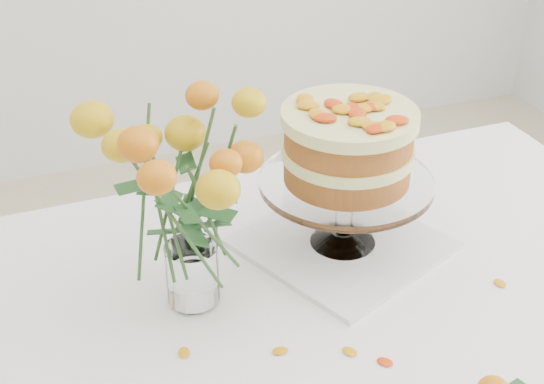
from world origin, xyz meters
The scene contains 9 objects.
table centered at (0.00, 0.00, 0.67)m, with size 1.43×0.93×0.76m.
napkin centered at (0.09, 0.12, 0.76)m, with size 0.32×0.32×0.01m, color silver.
cake_stand centered at (0.09, 0.12, 0.95)m, with size 0.31×0.31×0.28m.
rose_vase centered at (-0.21, 0.07, 1.02)m, with size 0.35×0.35×0.44m.
stray_petal_a centered at (-0.12, -0.10, 0.76)m, with size 0.03×0.02×0.00m, color orange.
stray_petal_b centered at (-0.02, -0.14, 0.76)m, with size 0.03×0.02×0.00m, color orange.
stray_petal_c centered at (0.02, -0.18, 0.76)m, with size 0.03×0.02×0.00m, color orange.
stray_petal_d centered at (-0.26, -0.05, 0.76)m, with size 0.03×0.02×0.00m, color orange.
stray_petal_f centered at (0.30, -0.08, 0.76)m, with size 0.03×0.02×0.00m, color orange.
Camera 1 is at (-0.45, -0.91, 1.57)m, focal length 50.00 mm.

